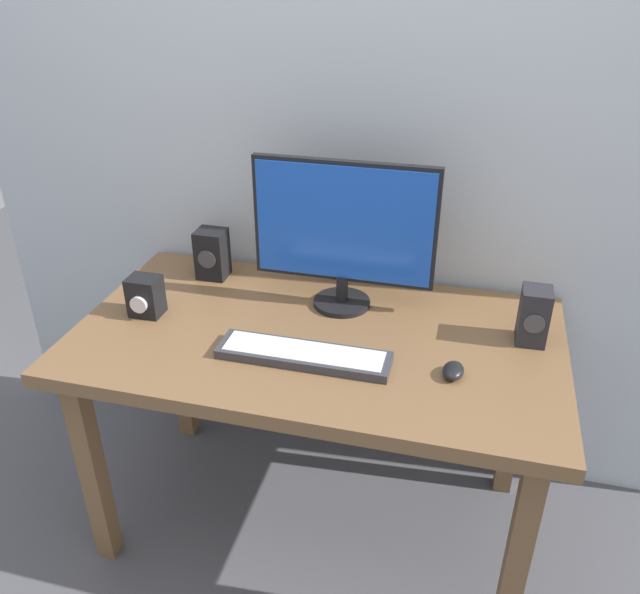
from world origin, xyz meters
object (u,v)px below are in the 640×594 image
at_px(monitor, 344,230).
at_px(mouse, 453,371).
at_px(audio_controller, 145,296).
at_px(speaker_right, 534,316).
at_px(speaker_left, 212,254).
at_px(keyboard_primary, 304,355).
at_px(desk, 317,358).

distance_m(monitor, mouse, 0.52).
bearing_deg(audio_controller, speaker_right, 6.82).
bearing_deg(speaker_right, monitor, 172.18).
relative_size(monitor, audio_controller, 4.49).
bearing_deg(speaker_right, mouse, -131.27).
bearing_deg(speaker_left, speaker_right, -8.39).
height_order(monitor, audio_controller, monitor).
distance_m(keyboard_primary, speaker_left, 0.59).
bearing_deg(desk, speaker_left, 148.47).
bearing_deg(desk, monitor, 79.85).
xyz_separation_m(mouse, speaker_right, (0.20, 0.22, 0.06)).
distance_m(desk, mouse, 0.42).
xyz_separation_m(desk, mouse, (0.39, -0.11, 0.10)).
bearing_deg(speaker_right, keyboard_primary, -157.30).
bearing_deg(audio_controller, mouse, -5.67).
bearing_deg(monitor, mouse, -39.81).
distance_m(desk, speaker_right, 0.62).
bearing_deg(audio_controller, monitor, 20.66).
xyz_separation_m(keyboard_primary, speaker_left, (-0.43, 0.40, 0.07)).
distance_m(monitor, keyboard_primary, 0.40).
height_order(keyboard_primary, mouse, mouse).
distance_m(mouse, speaker_right, 0.31).
height_order(monitor, speaker_left, monitor).
xyz_separation_m(monitor, speaker_right, (0.56, -0.08, -0.16)).
bearing_deg(monitor, speaker_left, 170.91).
xyz_separation_m(desk, speaker_right, (0.59, 0.11, 0.17)).
distance_m(speaker_right, audio_controller, 1.12).
relative_size(monitor, keyboard_primary, 1.16).
xyz_separation_m(mouse, audio_controller, (-0.92, 0.09, 0.04)).
relative_size(mouse, speaker_left, 0.49).
bearing_deg(audio_controller, speaker_left, 71.12).
xyz_separation_m(keyboard_primary, audio_controller, (-0.52, 0.11, 0.05)).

